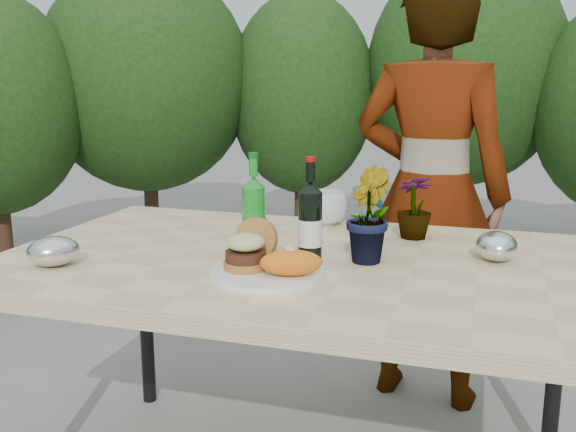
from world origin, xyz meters
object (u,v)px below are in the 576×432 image
(dinner_plate, at_px, (267,273))
(wine_bottle, at_px, (310,222))
(person, at_px, (431,194))
(patio_table, at_px, (297,277))

(dinner_plate, height_order, wine_bottle, wine_bottle)
(person, bearing_deg, wine_bottle, 80.04)
(patio_table, relative_size, wine_bottle, 5.83)
(dinner_plate, relative_size, wine_bottle, 1.02)
(wine_bottle, distance_m, person, 0.83)
(patio_table, xyz_separation_m, person, (0.28, 0.79, 0.11))
(dinner_plate, bearing_deg, person, 72.86)
(patio_table, distance_m, person, 0.85)
(patio_table, height_order, dinner_plate, dinner_plate)
(patio_table, bearing_deg, wine_bottle, -3.48)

